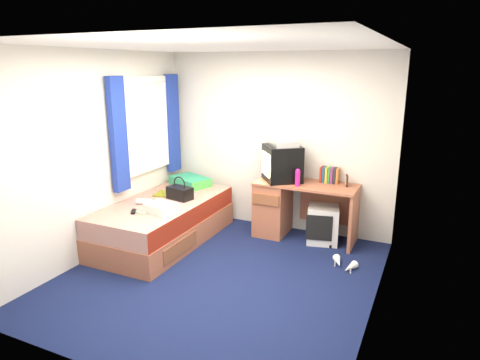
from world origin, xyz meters
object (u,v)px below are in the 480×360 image
at_px(vcr, 283,142).
at_px(handbag, 180,192).
at_px(crt_tv, 282,163).
at_px(aerosol_can, 295,174).
at_px(bed, 164,221).
at_px(magazine, 164,194).
at_px(picture_frame, 347,181).
at_px(desk, 286,206).
at_px(water_bottle, 144,202).
at_px(white_heels, 344,265).
at_px(pillow, 190,181).
at_px(remote_control, 134,212).
at_px(pink_water_bottle, 298,178).
at_px(storage_cube, 323,224).
at_px(towel, 161,208).
at_px(colour_swatch_fan, 139,212).

height_order(vcr, handbag, vcr).
distance_m(crt_tv, aerosol_can, 0.22).
bearing_deg(bed, magazine, 123.66).
bearing_deg(magazine, picture_frame, 16.99).
bearing_deg(aerosol_can, desk, -166.13).
bearing_deg(crt_tv, handbag, -95.40).
xyz_separation_m(water_bottle, white_heels, (2.43, 0.40, -0.54)).
relative_size(crt_tv, white_heels, 1.94).
relative_size(bed, magazine, 7.14).
distance_m(crt_tv, vcr, 0.27).
distance_m(pillow, crt_tv, 1.42).
relative_size(remote_control, white_heels, 0.49).
xyz_separation_m(bed, white_heels, (2.28, 0.21, -0.23)).
height_order(aerosol_can, handbag, aerosol_can).
bearing_deg(pink_water_bottle, picture_frame, 25.39).
relative_size(pillow, storage_cube, 1.18).
relative_size(pillow, remote_control, 3.55).
xyz_separation_m(vcr, handbag, (-1.14, -0.70, -0.63)).
xyz_separation_m(bed, remote_control, (-0.07, -0.50, 0.28)).
relative_size(bed, vcr, 4.74).
distance_m(crt_tv, picture_frame, 0.86).
bearing_deg(handbag, storage_cube, 32.96).
bearing_deg(crt_tv, water_bottle, -90.04).
height_order(aerosol_can, white_heels, aerosol_can).
xyz_separation_m(magazine, remote_control, (0.10, -0.76, 0.00)).
bearing_deg(pink_water_bottle, desk, 139.61).
bearing_deg(vcr, towel, -78.93).
bearing_deg(bed, pink_water_bottle, 24.12).
bearing_deg(colour_swatch_fan, crt_tv, 46.70).
bearing_deg(vcr, aerosol_can, 58.84).
distance_m(vcr, remote_control, 2.06).
relative_size(bed, aerosol_can, 10.08).
bearing_deg(colour_swatch_fan, towel, 27.53).
height_order(aerosol_can, magazine, aerosol_can).
bearing_deg(handbag, aerosol_can, 40.77).
bearing_deg(pillow, aerosol_can, 3.95).
height_order(storage_cube, water_bottle, water_bottle).
bearing_deg(remote_control, vcr, 12.80).
xyz_separation_m(crt_tv, colour_swatch_fan, (-1.28, -1.36, -0.44)).
height_order(crt_tv, white_heels, crt_tv).
bearing_deg(bed, desk, 32.92).
bearing_deg(storage_cube, pink_water_bottle, -168.23).
bearing_deg(pillow, remote_control, -89.57).
xyz_separation_m(bed, magazine, (-0.17, 0.26, 0.28)).
distance_m(pillow, water_bottle, 0.99).
bearing_deg(bed, picture_frame, 24.46).
relative_size(storage_cube, water_bottle, 2.40).
bearing_deg(pink_water_bottle, remote_control, -143.63).
height_order(pink_water_bottle, magazine, pink_water_bottle).
relative_size(bed, towel, 6.07).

